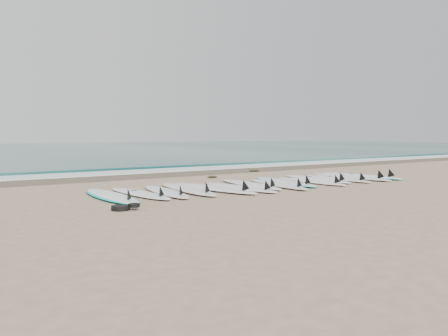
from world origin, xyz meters
TOP-DOWN VIEW (x-y plane):
  - ground at (0.00, 0.00)m, footprint 120.00×120.00m
  - ocean at (0.00, 32.50)m, footprint 120.00×55.00m
  - wet_sand_band at (0.00, 4.10)m, footprint 120.00×1.80m
  - foam_band at (0.00, 5.50)m, footprint 120.00×1.40m
  - wave_crest at (0.00, 7.00)m, footprint 120.00×1.00m
  - surfboard_0 at (-3.88, 0.07)m, footprint 0.63×2.61m
  - surfboard_1 at (-3.24, 0.08)m, footprint 0.72×2.44m
  - surfboard_2 at (-2.67, 0.03)m, footprint 0.77×2.46m
  - surfboard_3 at (-2.07, 0.11)m, footprint 0.76×2.71m
  - surfboard_4 at (-1.47, -0.08)m, footprint 1.03×2.83m
  - surfboard_5 at (-0.87, -0.27)m, footprint 0.78×2.51m
  - surfboard_6 at (-0.28, 0.09)m, footprint 0.77×2.66m
  - surfboard_7 at (0.30, -0.27)m, footprint 0.92×2.61m
  - surfboard_8 at (0.85, 0.10)m, footprint 0.97×2.73m
  - surfboard_9 at (1.53, -0.23)m, footprint 0.55×2.42m
  - surfboard_10 at (2.06, 0.10)m, footprint 0.63×2.61m
  - surfboard_11 at (2.66, -0.11)m, footprint 0.56×2.48m
  - surfboard_12 at (3.32, -0.04)m, footprint 0.73×2.80m
  - surfboard_13 at (3.87, 0.06)m, footprint 0.96×2.80m
  - seaweed_near at (0.06, 2.44)m, footprint 0.31×0.24m
  - seaweed_far at (2.43, 3.42)m, footprint 0.38×0.30m
  - leash_coil at (-4.20, -1.41)m, footprint 0.46×0.36m

SIDE VIEW (x-z plane):
  - ground at x=0.00m, z-range 0.00..0.00m
  - wet_sand_band at x=0.00m, z-range 0.00..0.01m
  - ocean at x=0.00m, z-range 0.00..0.03m
  - foam_band at x=0.00m, z-range 0.00..0.04m
  - seaweed_near at x=0.06m, z-range 0.00..0.06m
  - seaweed_far at x=2.43m, z-range 0.00..0.07m
  - leash_coil at x=-4.20m, z-range -0.01..0.10m
  - surfboard_0 at x=-3.88m, z-range -0.12..0.22m
  - wave_crest at x=0.00m, z-range 0.00..0.10m
  - surfboard_8 at x=0.85m, z-range -0.12..0.22m
  - surfboard_13 at x=3.87m, z-range -0.12..0.23m
  - surfboard_1 at x=-3.24m, z-range -0.10..0.21m
  - surfboard_9 at x=1.53m, z-range -0.10..0.21m
  - surfboard_2 at x=-2.67m, z-range -0.10..0.21m
  - surfboard_5 at x=-0.87m, z-range -0.10..0.21m
  - surfboard_11 at x=2.66m, z-range -0.10..0.21m
  - surfboard_7 at x=0.30m, z-range -0.11..0.22m
  - surfboard_10 at x=2.06m, z-range -0.11..0.22m
  - surfboard_6 at x=-0.28m, z-range -0.11..0.23m
  - surfboard_3 at x=-2.07m, z-range -0.11..0.23m
  - surfboard_12 at x=3.32m, z-range -0.12..0.24m
  - surfboard_4 at x=-1.47m, z-range -0.12..0.24m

